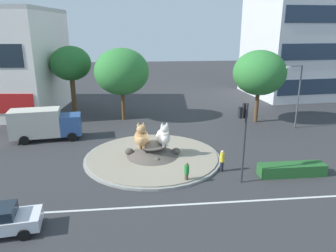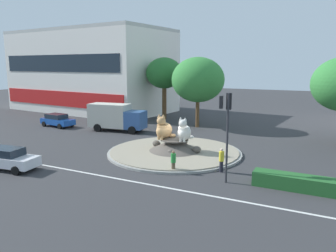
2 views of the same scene
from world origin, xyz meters
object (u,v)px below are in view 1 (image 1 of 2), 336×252
(broadleaf_tree_behind_island, at_px, (259,73))
(second_tree_near_tower, at_px, (122,72))
(cat_statue_white, at_px, (164,136))
(third_tree_left, at_px, (71,64))
(traffic_light_mast, at_px, (244,126))
(pedestrian_green_shirt, at_px, (187,172))
(streetlight_arm, at_px, (297,92))
(pedestrian_yellow_shirt, at_px, (222,160))
(delivery_box_truck, at_px, (44,124))
(cat_statue_calico, at_px, (141,137))

(broadleaf_tree_behind_island, relative_size, second_tree_near_tower, 0.98)
(cat_statue_white, height_order, third_tree_left, third_tree_left)
(traffic_light_mast, relative_size, broadleaf_tree_behind_island, 0.70)
(second_tree_near_tower, xyz_separation_m, pedestrian_green_shirt, (4.95, -17.08, -4.94))
(cat_statue_white, distance_m, broadleaf_tree_behind_island, 15.85)
(second_tree_near_tower, bearing_deg, streetlight_arm, -16.18)
(cat_statue_white, bearing_deg, traffic_light_mast, 37.12)
(cat_statue_white, relative_size, third_tree_left, 0.25)
(cat_statue_white, distance_m, traffic_light_mast, 7.39)
(streetlight_arm, height_order, pedestrian_yellow_shirt, streetlight_arm)
(second_tree_near_tower, relative_size, third_tree_left, 0.99)
(third_tree_left, relative_size, pedestrian_yellow_shirt, 4.90)
(pedestrian_yellow_shirt, relative_size, delivery_box_truck, 0.26)
(third_tree_left, distance_m, pedestrian_green_shirt, 24.14)
(pedestrian_yellow_shirt, bearing_deg, streetlight_arm, 6.29)
(pedestrian_yellow_shirt, bearing_deg, cat_statue_white, 108.50)
(second_tree_near_tower, relative_size, pedestrian_green_shirt, 5.32)
(second_tree_near_tower, bearing_deg, pedestrian_green_shirt, -73.83)
(cat_statue_calico, distance_m, pedestrian_yellow_shirt, 6.83)
(cat_statue_white, xyz_separation_m, broadleaf_tree_behind_island, (11.85, 9.84, 3.75))
(cat_statue_white, height_order, delivery_box_truck, cat_statue_white)
(third_tree_left, bearing_deg, pedestrian_green_shirt, -61.17)
(third_tree_left, xyz_separation_m, pedestrian_yellow_shirt, (14.36, -18.97, -5.45))
(pedestrian_green_shirt, bearing_deg, cat_statue_white, -112.09)
(traffic_light_mast, bearing_deg, streetlight_arm, -47.31)
(broadleaf_tree_behind_island, distance_m, delivery_box_truck, 23.77)
(cat_statue_white, distance_m, pedestrian_green_shirt, 4.92)
(cat_statue_calico, relative_size, pedestrian_yellow_shirt, 1.25)
(cat_statue_calico, bearing_deg, third_tree_left, -151.65)
(traffic_light_mast, distance_m, pedestrian_yellow_shirt, 3.90)
(traffic_light_mast, relative_size, pedestrian_green_shirt, 3.65)
(pedestrian_green_shirt, relative_size, delivery_box_truck, 0.23)
(cat_statue_white, xyz_separation_m, streetlight_arm, (15.12, 7.00, 2.01))
(cat_statue_calico, xyz_separation_m, pedestrian_yellow_shirt, (6.10, -2.84, -1.15))
(streetlight_arm, bearing_deg, pedestrian_green_shirt, 28.55)
(streetlight_arm, bearing_deg, delivery_box_truck, -9.01)
(broadleaf_tree_behind_island, distance_m, third_tree_left, 22.81)
(cat_statue_calico, bearing_deg, broadleaf_tree_behind_island, 127.36)
(streetlight_arm, distance_m, delivery_box_truck, 26.48)
(broadleaf_tree_behind_island, relative_size, streetlight_arm, 1.20)
(cat_statue_calico, bearing_deg, streetlight_arm, 114.12)
(broadleaf_tree_behind_island, height_order, third_tree_left, third_tree_left)
(pedestrian_yellow_shirt, bearing_deg, third_tree_left, 90.80)
(cat_statue_calico, relative_size, streetlight_arm, 0.31)
(traffic_light_mast, relative_size, second_tree_near_tower, 0.69)
(pedestrian_green_shirt, bearing_deg, third_tree_left, -98.11)
(broadleaf_tree_behind_island, relative_size, delivery_box_truck, 1.22)
(third_tree_left, distance_m, pedestrian_yellow_shirt, 24.41)
(cat_statue_calico, bearing_deg, second_tree_near_tower, -170.29)
(second_tree_near_tower, height_order, third_tree_left, third_tree_left)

